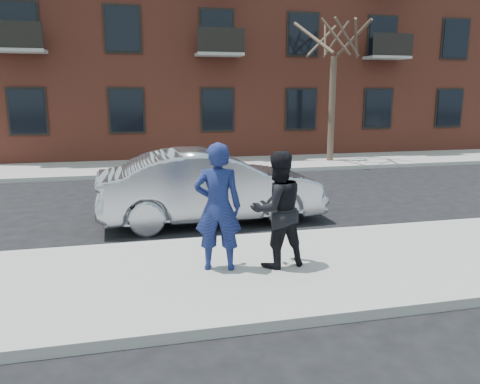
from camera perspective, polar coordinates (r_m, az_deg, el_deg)
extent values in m
plane|color=black|center=(8.46, 13.20, -8.43)|extent=(100.00, 100.00, 0.00)
cube|color=gray|center=(8.22, 14.00, -8.51)|extent=(50.00, 3.50, 0.15)
cube|color=#999691|center=(9.77, 9.20, -5.02)|extent=(50.00, 0.10, 0.15)
cube|color=gray|center=(18.88, -2.04, 3.34)|extent=(50.00, 3.50, 0.15)
cube|color=#999691|center=(17.14, -0.86, 2.46)|extent=(50.00, 0.10, 0.15)
cube|color=brown|center=(25.88, -0.64, 18.82)|extent=(24.00, 10.00, 12.00)
cube|color=black|center=(20.39, -24.51, 8.92)|extent=(1.30, 0.06, 1.70)
cube|color=black|center=(21.39, 7.47, 9.97)|extent=(1.30, 0.06, 1.70)
cube|color=black|center=(25.09, 24.16, 9.32)|extent=(1.30, 0.06, 1.70)
cube|color=black|center=(20.53, -25.32, 17.85)|extent=(1.30, 0.06, 1.70)
cube|color=black|center=(21.52, 7.71, 18.51)|extent=(1.30, 0.06, 1.70)
cube|color=black|center=(25.21, 24.81, 16.58)|extent=(1.30, 0.06, 1.70)
cylinder|color=#34271E|center=(19.82, 11.12, 9.85)|extent=(0.26, 0.26, 4.20)
imported|color=#999BA3|center=(10.62, -3.54, 0.68)|extent=(5.10, 1.95, 1.66)
imported|color=navy|center=(7.29, -2.72, -1.83)|extent=(0.83, 0.65, 2.03)
cube|color=black|center=(7.45, -3.03, 0.47)|extent=(0.10, 0.14, 0.08)
imported|color=black|center=(7.46, 4.57, -2.14)|extent=(1.02, 0.85, 1.87)
cube|color=black|center=(7.53, 2.94, -1.35)|extent=(0.11, 0.15, 0.06)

